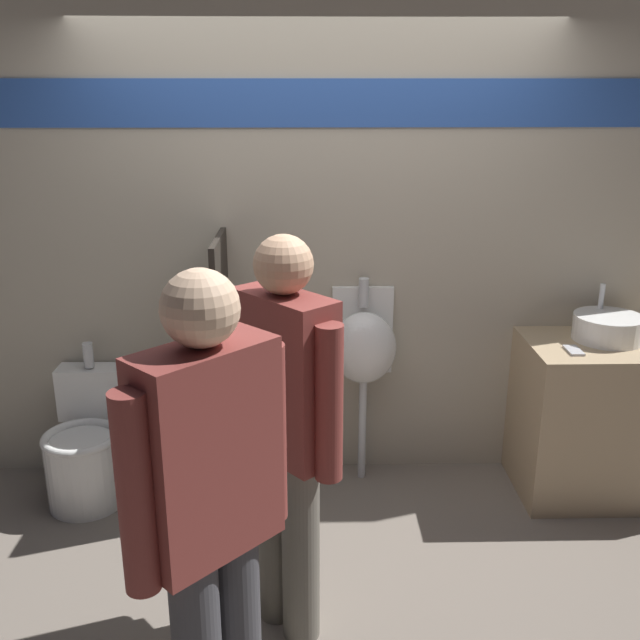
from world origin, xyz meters
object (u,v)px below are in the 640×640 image
object	(u,v)px
urinal_near_counter	(364,348)
toilet	(86,451)
person_in_vest	(286,426)
person_with_lanyard	(211,514)
cell_phone	(574,350)
sink_basin	(608,327)

from	to	relation	value
urinal_near_counter	toilet	distance (m)	1.62
urinal_near_counter	person_in_vest	size ratio (longest dim) A/B	0.70
toilet	person_with_lanyard	distance (m)	1.97
cell_phone	toilet	world-z (taller)	cell_phone
sink_basin	person_with_lanyard	bearing A→B (deg)	-138.14
toilet	person_in_vest	xyz separation A→B (m)	(1.12, -1.01, 0.64)
sink_basin	urinal_near_counter	xyz separation A→B (m)	(-1.30, 0.11, -0.15)
cell_phone	sink_basin	bearing A→B (deg)	36.25
toilet	person_in_vest	bearing A→B (deg)	-41.93
sink_basin	urinal_near_counter	distance (m)	1.31
sink_basin	toilet	distance (m)	2.90
sink_basin	cell_phone	distance (m)	0.31
cell_phone	person_in_vest	size ratio (longest dim) A/B	0.08
toilet	urinal_near_counter	bearing A→B (deg)	7.34
toilet	person_with_lanyard	size ratio (longest dim) A/B	0.49
person_in_vest	person_with_lanyard	bearing A→B (deg)	120.01
cell_phone	person_with_lanyard	world-z (taller)	person_with_lanyard
urinal_near_counter	cell_phone	bearing A→B (deg)	-15.35
cell_phone	urinal_near_counter	xyz separation A→B (m)	(-1.05, 0.29, -0.08)
sink_basin	toilet	world-z (taller)	sink_basin
urinal_near_counter	person_in_vest	bearing A→B (deg)	-108.36
sink_basin	urinal_near_counter	bearing A→B (deg)	175.07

